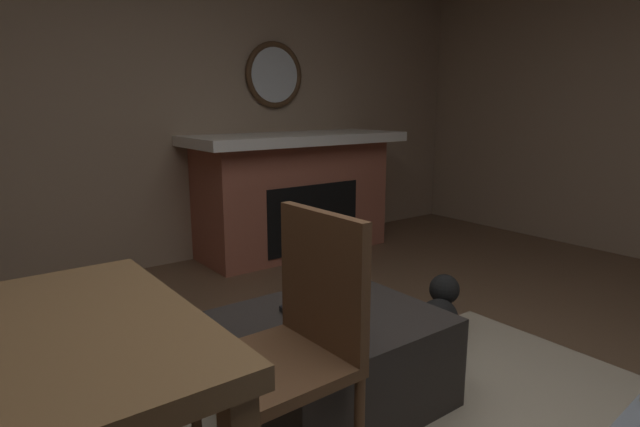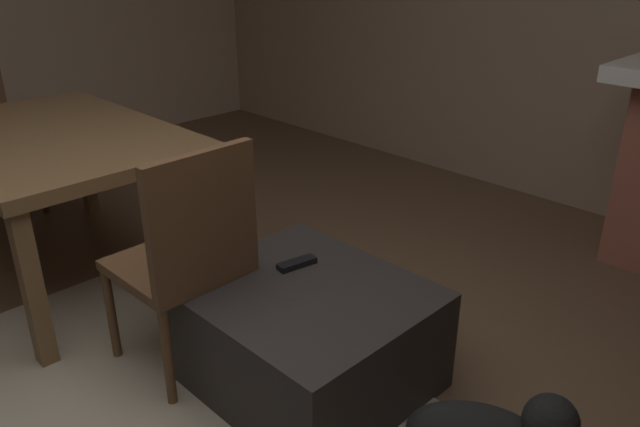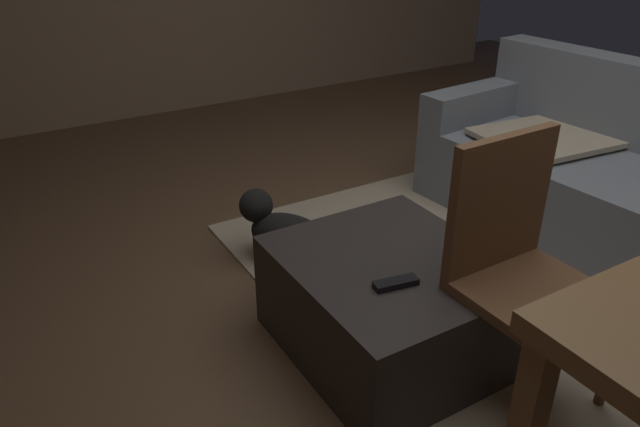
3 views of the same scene
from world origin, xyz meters
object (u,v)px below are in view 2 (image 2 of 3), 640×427
tv_remote (297,263)px  dining_table (53,148)px  dining_chair_west (189,251)px  ottoman_coffee_table (305,335)px

tv_remote → dining_table: (1.33, 0.34, 0.24)m
tv_remote → dining_chair_west: size_ratio=0.17×
tv_remote → dining_chair_west: (0.21, 0.34, 0.10)m
tv_remote → ottoman_coffee_table: bearing=156.9°
tv_remote → dining_chair_west: bearing=68.6°
ottoman_coffee_table → tv_remote: (0.15, -0.09, 0.22)m
ottoman_coffee_table → tv_remote: size_ratio=5.29×
dining_table → dining_chair_west: bearing=-179.9°
tv_remote → dining_table: size_ratio=0.11×
dining_table → ottoman_coffee_table: bearing=-170.4°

